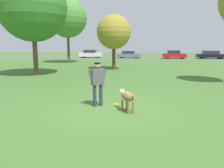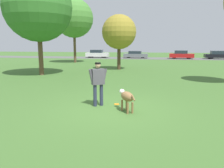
# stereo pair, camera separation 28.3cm
# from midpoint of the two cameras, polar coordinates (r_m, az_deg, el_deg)

# --- Properties ---
(ground_plane) EXTENTS (120.00, 120.00, 0.00)m
(ground_plane) POSITION_cam_midpoint_polar(r_m,az_deg,el_deg) (7.89, 0.73, -6.46)
(ground_plane) COLOR #426B2D
(far_road_strip) EXTENTS (120.00, 6.00, 0.01)m
(far_road_strip) POSITION_cam_midpoint_polar(r_m,az_deg,el_deg) (38.15, 9.08, 6.66)
(far_road_strip) COLOR #5B5B59
(far_road_strip) RESTS_ON ground_plane
(person) EXTENTS (0.64, 0.48, 1.63)m
(person) POSITION_cam_midpoint_polar(r_m,az_deg,el_deg) (8.05, -2.66, 0.96)
(person) COLOR #2D334C
(person) RESTS_ON ground_plane
(dog) EXTENTS (0.69, 0.92, 0.72)m
(dog) POSITION_cam_midpoint_polar(r_m,az_deg,el_deg) (7.46, 4.94, -3.39)
(dog) COLOR olive
(dog) RESTS_ON ground_plane
(frisbee) EXTENTS (0.21, 0.21, 0.02)m
(frisbee) POSITION_cam_midpoint_polar(r_m,az_deg,el_deg) (8.43, 2.18, -5.29)
(frisbee) COLOR orange
(frisbee) RESTS_ON ground_plane
(tree_mid_center) EXTENTS (3.11, 3.11, 4.97)m
(tree_mid_center) POSITION_cam_midpoint_polar(r_m,az_deg,el_deg) (20.30, 2.27, 13.39)
(tree_mid_center) COLOR #4C3826
(tree_mid_center) RESTS_ON ground_plane
(tree_far_left) EXTENTS (4.85, 4.85, 7.98)m
(tree_far_left) POSITION_cam_midpoint_polar(r_m,az_deg,el_deg) (28.95, -9.63, 16.56)
(tree_far_left) COLOR brown
(tree_far_left) RESTS_ON ground_plane
(tree_near_left) EXTENTS (4.97, 4.97, 7.44)m
(tree_near_left) POSITION_cam_midpoint_polar(r_m,az_deg,el_deg) (17.60, -18.32, 18.45)
(tree_near_left) COLOR brown
(tree_near_left) RESTS_ON ground_plane
(parked_car_white) EXTENTS (4.05, 1.95, 1.39)m
(parked_car_white) POSITION_cam_midpoint_polar(r_m,az_deg,el_deg) (39.56, -3.66, 7.88)
(parked_car_white) COLOR white
(parked_car_white) RESTS_ON ground_plane
(parked_car_grey) EXTENTS (4.15, 1.90, 1.22)m
(parked_car_grey) POSITION_cam_midpoint_polar(r_m,az_deg,el_deg) (38.43, 6.40, 7.64)
(parked_car_grey) COLOR slate
(parked_car_grey) RESTS_ON ground_plane
(parked_car_red) EXTENTS (3.92, 1.97, 1.37)m
(parked_car_red) POSITION_cam_midpoint_polar(r_m,az_deg,el_deg) (37.99, 17.84, 7.29)
(parked_car_red) COLOR red
(parked_car_red) RESTS_ON ground_plane
(parked_car_black) EXTENTS (4.61, 1.98, 1.33)m
(parked_car_black) POSITION_cam_midpoint_polar(r_m,az_deg,el_deg) (39.70, 26.42, 6.81)
(parked_car_black) COLOR black
(parked_car_black) RESTS_ON ground_plane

